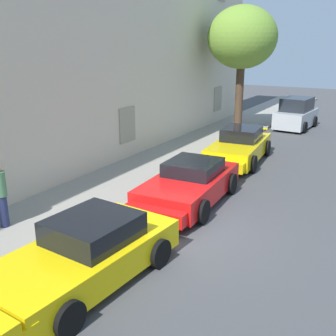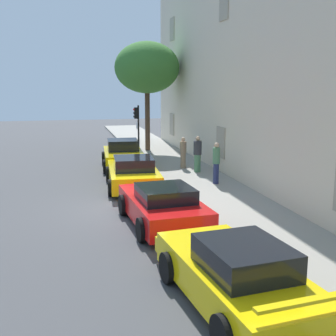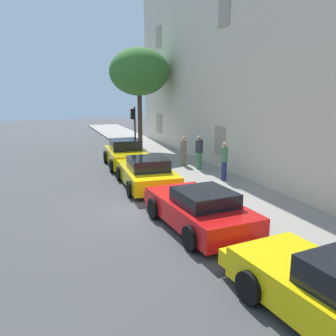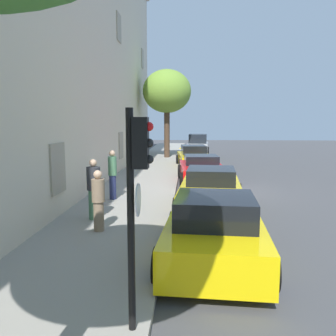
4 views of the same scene
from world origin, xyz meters
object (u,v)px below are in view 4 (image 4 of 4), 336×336
sportscar_red_lead (214,229)px  tree_near_kerb (167,92)px  hatchback_parked (198,146)px  pedestrian_bystander (98,200)px  sportscar_yellow_flank (211,193)px  pedestrian_admiring (94,189)px  pedestrian_strolling (113,174)px  sportscar_white_middle (202,171)px  sportscar_tail_end (194,159)px  traffic_light (137,182)px

sportscar_red_lead → tree_near_kerb: (20.11, 2.29, 4.56)m
hatchback_parked → pedestrian_bystander: size_ratio=2.31×
hatchback_parked → pedestrian_bystander: bearing=171.9°
sportscar_yellow_flank → pedestrian_admiring: size_ratio=2.82×
sportscar_red_lead → pedestrian_bystander: size_ratio=2.88×
hatchback_parked → tree_near_kerb: tree_near_kerb is taller
sportscar_red_lead → tree_near_kerb: bearing=6.5°
pedestrian_admiring → pedestrian_strolling: bearing=0.4°
hatchback_parked → tree_near_kerb: (-3.14, 2.52, 4.35)m
sportscar_yellow_flank → pedestrian_bystander: bearing=132.6°
sportscar_white_middle → pedestrian_strolling: bearing=141.4°
sportscar_yellow_flank → sportscar_white_middle: 5.18m
pedestrian_bystander → sportscar_red_lead: bearing=-114.3°
sportscar_yellow_flank → tree_near_kerb: (15.98, 2.46, 4.60)m
sportscar_tail_end → tree_near_kerb: size_ratio=0.75×
pedestrian_admiring → hatchback_parked: bearing=-9.7°
sportscar_yellow_flank → traffic_light: (-7.12, 1.42, 1.60)m
tree_near_kerb → pedestrian_strolling: size_ratio=3.76×
tree_near_kerb → traffic_light: (-23.10, -1.04, -3.00)m
sportscar_tail_end → pedestrian_bystander: pedestrian_bystander is taller
traffic_light → sportscar_tail_end: bearing=-3.4°
sportscar_white_middle → tree_near_kerb: 11.98m
sportscar_red_lead → sportscar_yellow_flank: bearing=-2.4°
hatchback_parked → pedestrian_strolling: 18.56m
sportscar_tail_end → hatchback_parked: (8.61, -0.44, 0.22)m
sportscar_tail_end → pedestrian_admiring: pedestrian_admiring is taller
sportscar_white_middle → sportscar_red_lead: bearing=179.6°
pedestrian_strolling → pedestrian_bystander: bearing=-173.3°
sportscar_red_lead → pedestrian_admiring: bearing=53.9°
pedestrian_strolling → pedestrian_bystander: pedestrian_strolling is taller
sportscar_white_middle → pedestrian_bystander: bearing=159.6°
sportscar_white_middle → sportscar_tail_end: bearing=3.0°
sportscar_tail_end → hatchback_parked: size_ratio=1.37×
traffic_light → pedestrian_bystander: bearing=21.0°
sportscar_red_lead → hatchback_parked: hatchback_parked is taller
tree_near_kerb → traffic_light: size_ratio=2.24×
sportscar_yellow_flank → hatchback_parked: size_ratio=1.35×
sportscar_yellow_flank → traffic_light: bearing=168.7°
tree_near_kerb → pedestrian_strolling: (-15.07, 1.05, -4.12)m
pedestrian_bystander → pedestrian_strolling: bearing=6.7°
sportscar_white_middle → sportscar_tail_end: size_ratio=0.95×
traffic_light → pedestrian_admiring: (5.41, 2.07, -1.17)m
sportscar_red_lead → sportscar_tail_end: size_ratio=0.91×
sportscar_tail_end → tree_near_kerb: (5.48, 2.08, 4.57)m
sportscar_yellow_flank → traffic_light: size_ratio=1.64×
sportscar_yellow_flank → pedestrian_strolling: size_ratio=2.76×
sportscar_red_lead → hatchback_parked: (23.25, -0.23, 0.21)m
traffic_light → tree_near_kerb: bearing=2.6°
sportscar_tail_end → traffic_light: bearing=176.6°
pedestrian_admiring → sportscar_yellow_flank: bearing=-63.9°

